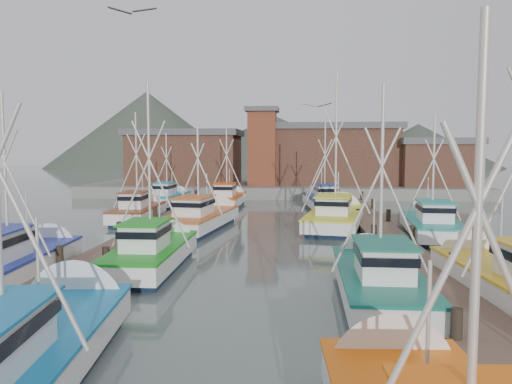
# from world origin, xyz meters

# --- Properties ---
(ground) EXTENTS (260.00, 260.00, 0.00)m
(ground) POSITION_xyz_m (0.00, 0.00, 0.00)
(ground) COLOR #475652
(ground) RESTS_ON ground
(dock_left) EXTENTS (2.30, 46.00, 1.50)m
(dock_left) POSITION_xyz_m (-7.00, 4.04, 0.21)
(dock_left) COLOR brown
(dock_left) RESTS_ON ground
(dock_right) EXTENTS (2.30, 46.00, 1.50)m
(dock_right) POSITION_xyz_m (7.00, 4.04, 0.21)
(dock_right) COLOR brown
(dock_right) RESTS_ON ground
(quay) EXTENTS (44.00, 16.00, 1.20)m
(quay) POSITION_xyz_m (0.00, 37.00, 0.60)
(quay) COLOR gray
(quay) RESTS_ON ground
(shed_left) EXTENTS (12.72, 8.48, 6.20)m
(shed_left) POSITION_xyz_m (-11.00, 35.00, 4.34)
(shed_left) COLOR brown
(shed_left) RESTS_ON quay
(shed_center) EXTENTS (14.84, 9.54, 6.90)m
(shed_center) POSITION_xyz_m (6.00, 37.00, 4.69)
(shed_center) COLOR brown
(shed_center) RESTS_ON quay
(shed_right) EXTENTS (8.48, 6.36, 5.20)m
(shed_right) POSITION_xyz_m (17.00, 34.00, 3.84)
(shed_right) COLOR brown
(shed_right) RESTS_ON quay
(lookout_tower) EXTENTS (3.60, 3.60, 8.50)m
(lookout_tower) POSITION_xyz_m (-2.00, 33.00, 5.55)
(lookout_tower) COLOR brown
(lookout_tower) RESTS_ON quay
(distant_hills) EXTENTS (175.00, 140.00, 42.00)m
(distant_hills) POSITION_xyz_m (-12.76, 122.59, 0.00)
(distant_hills) COLOR #3F473B
(distant_hills) RESTS_ON ground
(boat_0) EXTENTS (4.13, 10.22, 8.62)m
(boat_0) POSITION_xyz_m (-4.25, -11.44, 0.68)
(boat_0) COLOR #101F38
(boat_0) RESTS_ON ground
(boat_4) EXTENTS (3.43, 8.20, 8.65)m
(boat_4) POSITION_xyz_m (-4.37, -0.49, 0.68)
(boat_4) COLOR #101F38
(boat_4) RESTS_ON ground
(boat_5) EXTENTS (3.28, 8.65, 8.11)m
(boat_5) POSITION_xyz_m (4.73, -4.19, 0.68)
(boat_5) COLOR #101F38
(boat_5) RESTS_ON ground
(boat_6) EXTENTS (3.39, 8.82, 8.15)m
(boat_6) POSITION_xyz_m (-9.43, -2.74, 0.68)
(boat_6) COLOR #101F38
(boat_6) RESTS_ON ground
(boat_8) EXTENTS (4.20, 9.98, 7.80)m
(boat_8) POSITION_xyz_m (-4.38, 10.51, 0.68)
(boat_8) COLOR #101F38
(boat_8) RESTS_ON ground
(boat_9) EXTENTS (4.89, 10.75, 11.35)m
(boat_9) POSITION_xyz_m (4.54, 12.05, 0.69)
(boat_9) COLOR #101F38
(boat_9) RESTS_ON ground
(boat_10) EXTENTS (3.45, 8.29, 8.46)m
(boat_10) POSITION_xyz_m (-9.58, 13.50, 0.68)
(boat_10) COLOR #101F38
(boat_10) RESTS_ON ground
(boat_11) EXTENTS (3.50, 9.02, 7.93)m
(boat_11) POSITION_xyz_m (9.89, 8.80, 0.68)
(boat_11) COLOR #101F38
(boat_11) RESTS_ON ground
(boat_12) EXTENTS (3.30, 8.43, 8.22)m
(boat_12) POSITION_xyz_m (-4.37, 22.70, 0.68)
(boat_12) COLOR #101F38
(boat_12) RESTS_ON ground
(boat_13) EXTENTS (3.69, 9.05, 8.24)m
(boat_13) POSITION_xyz_m (4.12, 21.55, 0.68)
(boat_13) COLOR #101F38
(boat_13) RESTS_ON ground
(boat_14) EXTENTS (3.00, 7.94, 7.28)m
(boat_14) POSITION_xyz_m (-9.87, 23.00, 0.68)
(boat_14) COLOR #101F38
(boat_14) RESTS_ON ground
(gull_near) EXTENTS (1.54, 0.66, 0.24)m
(gull_near) POSITION_xyz_m (-3.32, -6.03, 9.59)
(gull_near) COLOR gray
(gull_near) RESTS_ON ground
(gull_far) EXTENTS (1.53, 0.66, 0.24)m
(gull_far) POSITION_xyz_m (2.83, 3.93, 7.44)
(gull_far) COLOR gray
(gull_far) RESTS_ON ground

